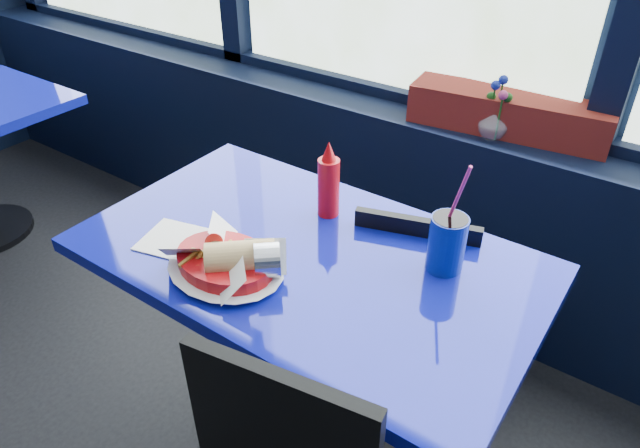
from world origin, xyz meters
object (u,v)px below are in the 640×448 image
Objects in this scene: planter_box at (508,113)px; near_table at (308,304)px; flower_vase at (494,120)px; food_basket at (227,261)px; chair_near_back at (431,298)px; ketchup_bottle at (329,183)px; soda_cup at (447,242)px.

near_table is at bearing -109.04° from planter_box.
flower_vase reaches higher than near_table.
planter_box is 1.13m from food_basket.
flower_vase reaches higher than food_basket.
chair_near_back is 0.70m from food_basket.
near_table is 0.97m from planter_box.
ketchup_bottle is at bearing -109.88° from flower_vase.
near_table is 0.34m from ketchup_bottle.
food_basket is 1.42× the size of ketchup_bottle.
near_table is 3.85× the size of soda_cup.
soda_cup is at bearing -5.62° from ketchup_bottle.
flower_vase is at bearing 70.12° from ketchup_bottle.
flower_vase is 0.68m from ketchup_bottle.
ketchup_bottle is 0.73× the size of soda_cup.
chair_near_back is at bearing 40.36° from food_basket.
flower_vase reaches higher than chair_near_back.
soda_cup is at bearing 21.04° from food_basket.
food_basket is at bearing -112.60° from planter_box.
planter_box is at bearing 57.94° from food_basket.
food_basket is at bearing -105.79° from flower_vase.
planter_box is at bearing -103.90° from chair_near_back.
ketchup_bottle reaches higher than planter_box.
ketchup_bottle is (-0.29, -0.15, 0.39)m from chair_near_back.
food_basket is (-0.28, -1.01, -0.08)m from flower_vase.
food_basket is (-0.34, -0.52, 0.33)m from chair_near_back.
soda_cup is (0.09, -0.19, 0.37)m from chair_near_back.
chair_near_back is at bearing 55.66° from near_table.
flower_vase reaches higher than ketchup_bottle.
planter_box is 2.92× the size of ketchup_bottle.
chair_near_back is 3.50× the size of ketchup_bottle.
near_table is 0.42m from chair_near_back.
ketchup_bottle is (-0.06, 0.18, 0.28)m from near_table.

